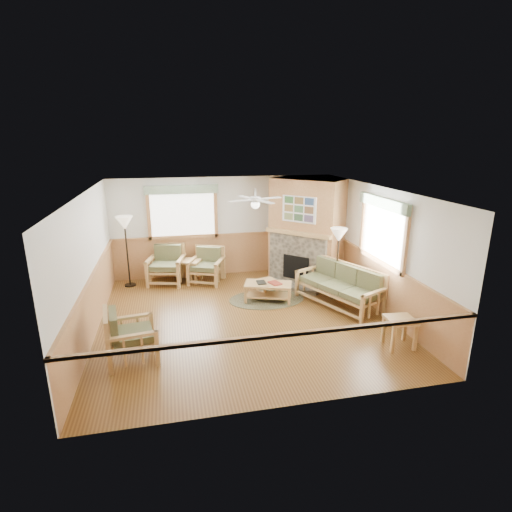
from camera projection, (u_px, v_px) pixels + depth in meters
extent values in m
cube|color=brown|center=(245.00, 318.00, 8.52)|extent=(6.00, 6.00, 0.01)
cube|color=white|center=(244.00, 191.00, 7.74)|extent=(6.00, 6.00, 0.01)
cube|color=silver|center=(224.00, 226.00, 10.94)|extent=(6.00, 0.02, 2.70)
cube|color=silver|center=(285.00, 321.00, 5.32)|extent=(6.00, 0.02, 2.70)
cube|color=silver|center=(88.00, 267.00, 7.52)|extent=(0.02, 6.00, 2.70)
cube|color=silver|center=(379.00, 249.00, 8.74)|extent=(0.02, 6.00, 2.70)
cylinder|color=#4A472E|center=(267.00, 299.00, 9.49)|extent=(2.06, 2.06, 0.01)
cube|color=maroon|center=(275.00, 282.00, 9.27)|extent=(0.31, 0.36, 0.03)
cube|color=black|center=(261.00, 282.00, 9.32)|extent=(0.20, 0.27, 0.03)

